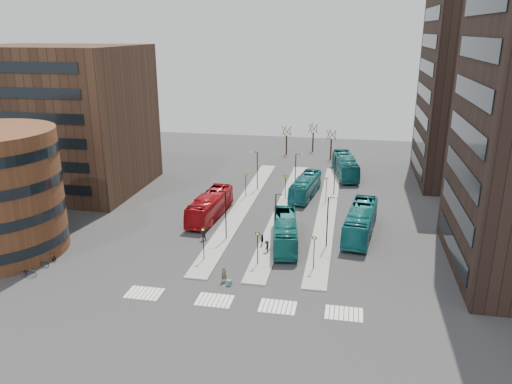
% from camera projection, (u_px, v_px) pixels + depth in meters
% --- Properties ---
extents(ground, '(160.00, 160.00, 0.00)m').
position_uv_depth(ground, '(213.00, 325.00, 42.86)').
color(ground, '#2A2A2C').
rests_on(ground, ground).
extents(island_left, '(2.50, 45.00, 0.15)m').
position_uv_depth(island_left, '(243.00, 206.00, 71.56)').
color(island_left, gray).
rests_on(island_left, ground).
extents(island_mid, '(2.50, 45.00, 0.15)m').
position_uv_depth(island_mid, '(284.00, 209.00, 70.48)').
color(island_mid, gray).
rests_on(island_mid, ground).
extents(island_right, '(2.50, 45.00, 0.15)m').
position_uv_depth(island_right, '(327.00, 211.00, 69.39)').
color(island_right, gray).
rests_on(island_right, ground).
extents(suitcase, '(0.48, 0.40, 0.57)m').
position_uv_depth(suitcase, '(229.00, 283.00, 49.41)').
color(suitcase, navy).
rests_on(suitcase, ground).
extents(red_bus, '(3.61, 12.08, 3.32)m').
position_uv_depth(red_bus, '(210.00, 206.00, 66.94)').
color(red_bus, '#A10C12').
rests_on(red_bus, ground).
extents(teal_bus_a, '(4.31, 11.64, 3.17)m').
position_uv_depth(teal_bus_a, '(285.00, 231.00, 58.63)').
color(teal_bus_a, '#13605F').
rests_on(teal_bus_a, ground).
extents(teal_bus_b, '(4.09, 11.44, 3.12)m').
position_uv_depth(teal_bus_b, '(305.00, 187.00, 75.49)').
color(teal_bus_b, '#15636D').
rests_on(teal_bus_b, ground).
extents(teal_bus_c, '(4.50, 12.89, 3.52)m').
position_uv_depth(teal_bus_c, '(360.00, 221.00, 61.23)').
color(teal_bus_c, '#166B6F').
rests_on(teal_bus_c, ground).
extents(teal_bus_d, '(5.09, 13.10, 3.56)m').
position_uv_depth(teal_bus_d, '(345.00, 166.00, 86.10)').
color(teal_bus_d, '#12595E').
rests_on(teal_bus_d, ground).
extents(traveller, '(0.68, 0.56, 1.59)m').
position_uv_depth(traveller, '(224.00, 274.00, 49.98)').
color(traveller, brown).
rests_on(traveller, ground).
extents(commuter_a, '(0.92, 0.78, 1.68)m').
position_uv_depth(commuter_a, '(204.00, 233.00, 59.95)').
color(commuter_a, black).
rests_on(commuter_a, ground).
extents(commuter_b, '(0.39, 0.89, 1.51)m').
position_uv_depth(commuter_b, '(262.00, 240.00, 58.16)').
color(commuter_b, black).
rests_on(commuter_b, ground).
extents(commuter_c, '(0.72, 1.05, 1.49)m').
position_uv_depth(commuter_c, '(267.00, 247.00, 56.49)').
color(commuter_c, black).
rests_on(commuter_c, ground).
extents(bicycle_near, '(1.81, 0.77, 0.92)m').
position_uv_depth(bicycle_near, '(28.00, 273.00, 51.09)').
color(bicycle_near, gray).
rests_on(bicycle_near, ground).
extents(bicycle_mid, '(1.70, 0.52, 1.01)m').
position_uv_depth(bicycle_mid, '(49.00, 257.00, 54.50)').
color(bicycle_mid, gray).
rests_on(bicycle_mid, ground).
extents(bicycle_far, '(1.80, 0.79, 0.92)m').
position_uv_depth(bicycle_far, '(41.00, 263.00, 53.16)').
color(bicycle_far, gray).
rests_on(bicycle_far, ground).
extents(crosswalk_stripes, '(22.35, 2.40, 0.01)m').
position_uv_depth(crosswalk_stripes, '(243.00, 303.00, 46.28)').
color(crosswalk_stripes, silver).
rests_on(crosswalk_stripes, ground).
extents(office_block, '(25.00, 20.12, 22.00)m').
position_uv_depth(office_block, '(59.00, 119.00, 77.31)').
color(office_block, '#422C1E').
rests_on(office_block, ground).
extents(tower_far, '(20.12, 20.00, 30.00)m').
position_uv_depth(tower_far, '(490.00, 90.00, 79.10)').
color(tower_far, black).
rests_on(tower_far, ground).
extents(sign_poles, '(12.45, 22.12, 3.65)m').
position_uv_depth(sign_poles, '(274.00, 210.00, 63.29)').
color(sign_poles, black).
rests_on(sign_poles, ground).
extents(lamp_posts, '(14.04, 20.24, 6.12)m').
position_uv_depth(lamp_posts, '(287.00, 190.00, 67.41)').
color(lamp_posts, black).
rests_on(lamp_posts, ground).
extents(bare_trees, '(10.97, 8.14, 5.90)m').
position_uv_depth(bare_trees, '(310.00, 142.00, 100.03)').
color(bare_trees, black).
rests_on(bare_trees, ground).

